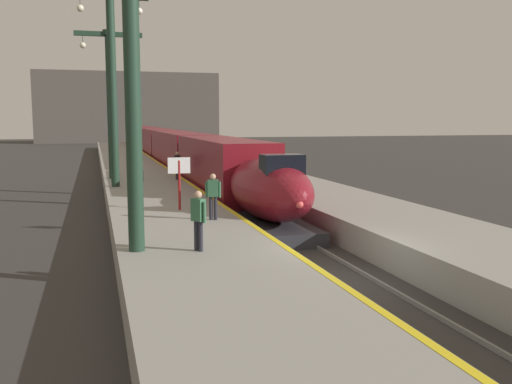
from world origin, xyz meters
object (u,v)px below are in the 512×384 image
(passenger_near_edge, at_px, (177,163))
(departure_info_board, at_px, (179,173))
(station_column_far, at_px, (110,90))
(station_column_near, at_px, (131,43))
(station_column_mid, at_px, (112,72))
(rolling_suitcase, at_px, (140,175))
(passenger_mid_platform, at_px, (213,193))
(passenger_far_waiting, at_px, (198,216))
(highspeed_train_main, at_px, (168,147))

(passenger_near_edge, xyz_separation_m, departure_info_board, (-1.56, -11.62, 0.52))
(station_column_far, bearing_deg, station_column_near, -90.00)
(station_column_mid, height_order, passenger_near_edge, station_column_mid)
(station_column_near, xyz_separation_m, rolling_suitcase, (1.55, 18.93, -5.36))
(passenger_mid_platform, xyz_separation_m, passenger_far_waiting, (-1.39, -4.75, 0.00))
(highspeed_train_main, xyz_separation_m, station_column_mid, (-5.90, -24.15, 5.19))
(station_column_mid, distance_m, passenger_mid_platform, 13.03)
(passenger_near_edge, height_order, rolling_suitcase, passenger_near_edge)
(station_column_mid, height_order, passenger_far_waiting, station_column_mid)
(station_column_near, xyz_separation_m, station_column_far, (0.00, 20.39, -0.25))
(highspeed_train_main, height_order, passenger_mid_platform, highspeed_train_main)
(highspeed_train_main, bearing_deg, passenger_far_waiting, -95.98)
(station_column_far, xyz_separation_m, passenger_far_waiting, (1.65, -20.90, -4.42))
(passenger_mid_platform, xyz_separation_m, departure_info_board, (-0.84, 2.64, 0.52))
(station_column_far, relative_size, rolling_suitcase, 9.13)
(station_column_near, bearing_deg, station_column_mid, 90.00)
(passenger_near_edge, height_order, departure_info_board, departure_info_board)
(passenger_near_edge, relative_size, passenger_mid_platform, 1.00)
(station_column_far, bearing_deg, station_column_mid, -90.00)
(passenger_mid_platform, distance_m, passenger_far_waiting, 4.95)
(station_column_far, relative_size, passenger_near_edge, 5.31)
(highspeed_train_main, relative_size, passenger_mid_platform, 44.89)
(station_column_near, xyz_separation_m, passenger_mid_platform, (3.04, 4.25, -4.67))
(highspeed_train_main, relative_size, rolling_suitcase, 77.25)
(rolling_suitcase, relative_size, departure_info_board, 0.46)
(passenger_mid_platform, distance_m, departure_info_board, 2.82)
(station_column_mid, distance_m, passenger_far_waiting, 17.21)
(station_column_near, xyz_separation_m, station_column_mid, (0.00, 15.84, 0.45))
(highspeed_train_main, height_order, station_column_far, station_column_far)
(highspeed_train_main, distance_m, passenger_far_waiting, 40.72)
(passenger_mid_platform, bearing_deg, departure_info_board, 107.72)
(passenger_near_edge, relative_size, departure_info_board, 0.80)
(passenger_mid_platform, height_order, rolling_suitcase, passenger_mid_platform)
(station_column_near, height_order, departure_info_board, station_column_near)
(station_column_far, xyz_separation_m, departure_info_board, (2.20, -13.50, -3.90))
(passenger_near_edge, relative_size, rolling_suitcase, 1.72)
(station_column_mid, bearing_deg, passenger_far_waiting, -84.22)
(station_column_far, distance_m, rolling_suitcase, 5.53)
(passenger_near_edge, height_order, passenger_far_waiting, same)
(passenger_far_waiting, bearing_deg, highspeed_train_main, 84.02)
(passenger_mid_platform, relative_size, rolling_suitcase, 1.72)
(rolling_suitcase, xyz_separation_m, departure_info_board, (0.65, -12.04, 1.20))
(station_column_mid, distance_m, departure_info_board, 10.30)
(station_column_mid, xyz_separation_m, passenger_mid_platform, (3.04, -11.59, -5.12))
(rolling_suitcase, bearing_deg, departure_info_board, -86.90)
(station_column_far, xyz_separation_m, passenger_mid_platform, (3.04, -16.15, -4.42))
(station_column_near, distance_m, departure_info_board, 8.34)
(rolling_suitcase, bearing_deg, passenger_far_waiting, -89.68)
(station_column_near, height_order, station_column_far, station_column_near)
(rolling_suitcase, height_order, departure_info_board, departure_info_board)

